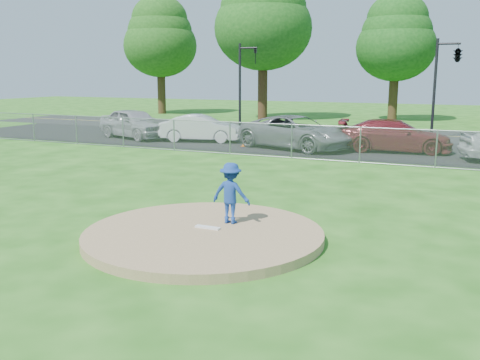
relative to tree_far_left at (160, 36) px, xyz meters
The scene contains 17 objects.
ground 32.60m from the tree_far_left, 46.27° to the right, with size 120.00×120.00×0.00m, color #1D5913.
pitchers_mound 40.27m from the tree_far_left, 56.31° to the right, with size 5.40×5.40×0.20m, color #957852.
pitching_rubber 40.08m from the tree_far_left, 56.15° to the right, with size 0.60×0.15×0.04m, color white.
chain_link_fence 31.06m from the tree_far_left, 43.67° to the right, with size 40.00×0.06×1.50m, color gray.
parking_lot 28.39m from the tree_far_left, 36.87° to the right, with size 50.00×8.00×0.01m, color black.
street 24.79m from the tree_far_left, 22.25° to the right, with size 60.00×7.00×0.01m, color #232326.
tree_far_left is the anchor object (origin of this frame).
tree_left 11.24m from the tree_far_left, 10.30° to the right, with size 7.84×7.84×12.53m.
tree_center 21.03m from the tree_far_left, ahead, with size 6.16×6.16×9.84m.
traffic_signal_left 17.60m from the tree_far_left, 39.73° to the right, with size 1.28×0.20×5.60m.
traffic_signal_center 28.31m from the tree_far_left, 22.96° to the right, with size 1.42×2.48×5.60m.
pitcher 39.61m from the tree_far_left, 55.28° to the right, with size 0.93×0.54×1.44m, color navy.
traffic_cone 25.49m from the tree_far_left, 47.70° to the right, with size 0.33×0.33×0.65m, color orange.
parked_car_silver 20.75m from the tree_far_left, 62.21° to the right, with size 2.02×5.02×1.71m, color #A5A5A9.
parked_car_white 22.87m from the tree_far_left, 52.08° to the right, with size 1.55×4.43×1.46m, color white.
parked_car_gray 26.98m from the tree_far_left, 43.08° to the right, with size 2.71×5.87×1.63m, color slate.
parked_car_darkred 29.95m from the tree_far_left, 35.53° to the right, with size 2.14×5.26×1.53m, color maroon.
Camera 1 is at (5.49, -10.23, 3.66)m, focal length 40.00 mm.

